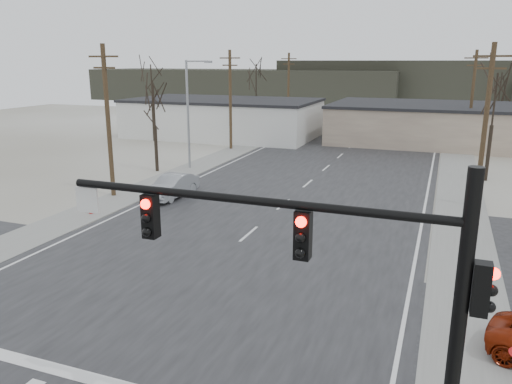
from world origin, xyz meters
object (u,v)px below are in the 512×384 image
sedan_crossing (172,186)px  car_far_b (366,119)px  traffic_signal_mast (356,287)px  fire_hydrant (90,207)px  car_far_a (394,127)px

sedan_crossing → car_far_b: size_ratio=1.10×
traffic_signal_mast → fire_hydrant: size_ratio=10.29×
fire_hydrant → car_far_a: 43.98m
fire_hydrant → sedan_crossing: sedan_crossing is taller
sedan_crossing → car_far_b: sedan_crossing is taller
sedan_crossing → car_far_a: (10.67, 36.86, 0.08)m
traffic_signal_mast → sedan_crossing: size_ratio=1.95×
car_far_a → car_far_b: size_ratio=1.37×
traffic_signal_mast → car_far_a: bearing=94.8°
sedan_crossing → car_far_b: 45.60m
traffic_signal_mast → fire_hydrant: (-18.09, 14.20, -4.22)m
car_far_a → car_far_b: bearing=-38.9°
fire_hydrant → car_far_a: bearing=72.3°
sedan_crossing → car_far_a: 38.37m
traffic_signal_mast → car_far_b: bearing=98.3°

